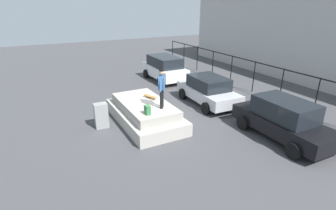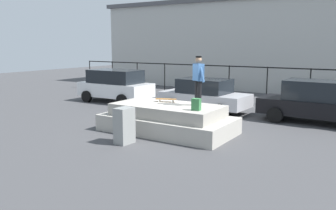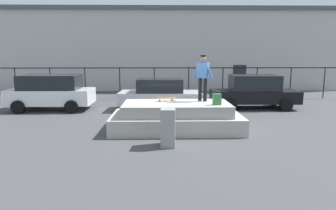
{
  "view_description": "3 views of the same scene",
  "coord_description": "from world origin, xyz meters",
  "px_view_note": "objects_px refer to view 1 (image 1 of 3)",
  "views": [
    {
      "loc": [
        10.93,
        -4.93,
        5.5
      ],
      "look_at": [
        0.53,
        0.55,
        0.9
      ],
      "focal_mm": 28.24,
      "sensor_mm": 36.0,
      "label": 1
    },
    {
      "loc": [
        6.75,
        -11.06,
        3.19
      ],
      "look_at": [
        -0.65,
        0.53,
        0.81
      ],
      "focal_mm": 37.76,
      "sensor_mm": 36.0,
      "label": 2
    },
    {
      "loc": [
        -0.62,
        -11.53,
        2.81
      ],
      "look_at": [
        -0.36,
        0.98,
        0.71
      ],
      "focal_mm": 32.39,
      "sensor_mm": 36.0,
      "label": 3
    }
  ],
  "objects_px": {
    "skateboarder": "(162,86)",
    "backpack": "(147,110)",
    "utility_box": "(101,116)",
    "skateboard": "(150,96)",
    "car_white_hatchback_near": "(165,68)",
    "car_silver_sedan_mid": "(208,90)",
    "car_black_sedan_far": "(283,119)"
  },
  "relations": [
    {
      "from": "skateboard",
      "to": "car_white_hatchback_near",
      "type": "xyz_separation_m",
      "value": [
        -5.8,
        3.79,
        -0.18
      ]
    },
    {
      "from": "skateboard",
      "to": "car_silver_sedan_mid",
      "type": "bearing_deg",
      "value": 93.95
    },
    {
      "from": "car_silver_sedan_mid",
      "to": "utility_box",
      "type": "distance_m",
      "value": 6.24
    },
    {
      "from": "backpack",
      "to": "car_white_hatchback_near",
      "type": "xyz_separation_m",
      "value": [
        -7.58,
        4.71,
        -0.28
      ]
    },
    {
      "from": "car_silver_sedan_mid",
      "to": "backpack",
      "type": "bearing_deg",
      "value": -66.36
    },
    {
      "from": "skateboarder",
      "to": "backpack",
      "type": "distance_m",
      "value": 1.28
    },
    {
      "from": "backpack",
      "to": "skateboard",
      "type": "bearing_deg",
      "value": -31.5
    },
    {
      "from": "skateboard",
      "to": "car_black_sedan_far",
      "type": "xyz_separation_m",
      "value": [
        4.64,
        4.08,
        -0.25
      ]
    },
    {
      "from": "car_black_sedan_far",
      "to": "utility_box",
      "type": "height_order",
      "value": "car_black_sedan_far"
    },
    {
      "from": "skateboarder",
      "to": "car_black_sedan_far",
      "type": "relative_size",
      "value": 0.39
    },
    {
      "from": "skateboarder",
      "to": "skateboard",
      "type": "height_order",
      "value": "skateboarder"
    },
    {
      "from": "skateboard",
      "to": "car_white_hatchback_near",
      "type": "relative_size",
      "value": 0.2
    },
    {
      "from": "backpack",
      "to": "car_silver_sedan_mid",
      "type": "distance_m",
      "value": 5.1
    },
    {
      "from": "car_white_hatchback_near",
      "to": "utility_box",
      "type": "xyz_separation_m",
      "value": [
        5.8,
        -6.28,
        -0.35
      ]
    },
    {
      "from": "car_white_hatchback_near",
      "to": "car_silver_sedan_mid",
      "type": "distance_m",
      "value": 5.55
    },
    {
      "from": "car_white_hatchback_near",
      "to": "backpack",
      "type": "bearing_deg",
      "value": -31.83
    },
    {
      "from": "car_silver_sedan_mid",
      "to": "car_black_sedan_far",
      "type": "xyz_separation_m",
      "value": [
        4.9,
        0.33,
        0.06
      ]
    },
    {
      "from": "skateboarder",
      "to": "utility_box",
      "type": "xyz_separation_m",
      "value": [
        -1.38,
        -2.46,
        -1.46
      ]
    },
    {
      "from": "car_silver_sedan_mid",
      "to": "car_black_sedan_far",
      "type": "relative_size",
      "value": 0.95
    },
    {
      "from": "skateboard",
      "to": "backpack",
      "type": "distance_m",
      "value": 2.0
    },
    {
      "from": "backpack",
      "to": "car_black_sedan_far",
      "type": "xyz_separation_m",
      "value": [
        2.86,
        4.99,
        -0.35
      ]
    },
    {
      "from": "backpack",
      "to": "car_black_sedan_far",
      "type": "height_order",
      "value": "car_black_sedan_far"
    },
    {
      "from": "car_silver_sedan_mid",
      "to": "utility_box",
      "type": "relative_size",
      "value": 3.61
    },
    {
      "from": "car_silver_sedan_mid",
      "to": "skateboarder",
      "type": "bearing_deg",
      "value": -66.53
    },
    {
      "from": "skateboarder",
      "to": "car_black_sedan_far",
      "type": "height_order",
      "value": "skateboarder"
    },
    {
      "from": "skateboard",
      "to": "backpack",
      "type": "height_order",
      "value": "backpack"
    },
    {
      "from": "backpack",
      "to": "car_black_sedan_far",
      "type": "distance_m",
      "value": 5.76
    },
    {
      "from": "backpack",
      "to": "utility_box",
      "type": "relative_size",
      "value": 0.34
    },
    {
      "from": "skateboard",
      "to": "utility_box",
      "type": "height_order",
      "value": "utility_box"
    },
    {
      "from": "car_black_sedan_far",
      "to": "skateboard",
      "type": "bearing_deg",
      "value": -138.68
    },
    {
      "from": "skateboarder",
      "to": "utility_box",
      "type": "distance_m",
      "value": 3.17
    },
    {
      "from": "car_white_hatchback_near",
      "to": "car_silver_sedan_mid",
      "type": "bearing_deg",
      "value": -0.49
    }
  ]
}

